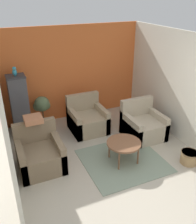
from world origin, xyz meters
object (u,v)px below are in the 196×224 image
object	(u,v)px
armchair_right	(143,126)
armchair_middle	(87,120)
potted_plant	(42,107)
parrot	(14,72)
wicker_basket	(189,157)
coffee_table	(124,144)
armchair_left	(40,155)
birdcage	(20,106)

from	to	relation	value
armchair_right	armchair_middle	world-z (taller)	same
armchair_middle	potted_plant	world-z (taller)	armchair_middle
parrot	wicker_basket	xyz separation A→B (m)	(2.91, -2.63, -1.43)
parrot	coffee_table	bearing A→B (deg)	-49.87
coffee_table	armchair_right	world-z (taller)	armchair_right
armchair_middle	wicker_basket	size ratio (longest dim) A/B	2.45
coffee_table	parrot	size ratio (longest dim) A/B	3.19
parrot	armchair_left	bearing A→B (deg)	-85.81
armchair_middle	birdcage	world-z (taller)	birdcage
armchair_middle	wicker_basket	xyz separation A→B (m)	(1.39, -2.11, -0.14)
armchair_middle	armchair_left	bearing A→B (deg)	-144.48
armchair_right	parrot	xyz separation A→B (m)	(-2.62, 1.34, 1.29)
potted_plant	parrot	bearing A→B (deg)	-168.70
armchair_right	birdcage	bearing A→B (deg)	152.86
armchair_right	armchair_left	bearing A→B (deg)	-175.90
armchair_right	birdcage	size ratio (longest dim) A/B	0.59
armchair_right	parrot	world-z (taller)	parrot
armchair_left	armchair_middle	distance (m)	1.72
armchair_left	wicker_basket	size ratio (longest dim) A/B	2.45
armchair_middle	parrot	size ratio (longest dim) A/B	3.97
coffee_table	armchair_middle	xyz separation A→B (m)	(-0.19, 1.51, -0.13)
armchair_left	parrot	distance (m)	2.00
potted_plant	armchair_left	bearing A→B (deg)	-104.78
coffee_table	parrot	xyz separation A→B (m)	(-1.71, 2.03, 1.16)
potted_plant	wicker_basket	xyz separation A→B (m)	(2.36, -2.74, -0.42)
armchair_left	armchair_right	world-z (taller)	same
armchair_right	birdcage	xyz separation A→B (m)	(-2.62, 1.34, 0.45)
armchair_right	potted_plant	world-z (taller)	armchair_right
armchair_right	wicker_basket	size ratio (longest dim) A/B	2.45
birdcage	parrot	world-z (taller)	parrot
coffee_table	armchair_middle	world-z (taller)	armchair_middle
armchair_left	wicker_basket	xyz separation A→B (m)	(2.79, -1.11, -0.14)
potted_plant	wicker_basket	distance (m)	3.64
coffee_table	armchair_left	size ratio (longest dim) A/B	0.80
armchair_right	armchair_middle	bearing A→B (deg)	143.23
birdcage	parrot	xyz separation A→B (m)	(0.00, 0.00, 0.84)
coffee_table	birdcage	world-z (taller)	birdcage
coffee_table	armchair_left	bearing A→B (deg)	162.46
armchair_left	potted_plant	xyz separation A→B (m)	(0.43, 1.63, 0.28)
armchair_left	birdcage	size ratio (longest dim) A/B	0.59
coffee_table	armchair_right	bearing A→B (deg)	37.02
coffee_table	potted_plant	bearing A→B (deg)	118.66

